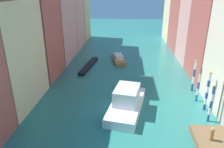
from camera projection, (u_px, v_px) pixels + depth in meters
The scene contains 18 objects.
ground_plane at pixel (124, 74), 39.50m from camera, with size 154.00×154.00×0.00m, color #28756B.
building_left_1 at pixel (0, 54), 27.09m from camera, with size 7.75×10.37×14.05m.
building_left_2 at pixel (30, 11), 34.78m from camera, with size 7.75×8.79×22.39m.
building_left_3 at pixel (51, 11), 44.58m from camera, with size 7.75×11.20×20.46m.
building_left_4 at pixel (65, 8), 54.32m from camera, with size 7.75×9.55×19.93m.
building_left_5 at pixel (75, 16), 64.25m from camera, with size 7.75×8.76×14.07m.
building_right_2 at pixel (224, 13), 33.48m from camera, with size 7.75×9.83×22.07m.
building_right_3 at pixel (204, 10), 42.35m from camera, with size 7.75×9.16×21.34m.
building_right_4 at pixel (189, 21), 53.05m from camera, with size 7.75×11.07×14.15m.
building_right_5 at pixel (180, 8), 62.24m from camera, with size 7.75×10.47×18.67m.
person_on_dock at pixel (212, 134), 20.93m from camera, with size 0.36×0.36×1.44m.
mooring_pole_0 at pixel (211, 103), 24.66m from camera, with size 0.30×0.30×4.77m.
mooring_pole_1 at pixel (207, 91), 26.98m from camera, with size 0.38×0.38×5.31m.
mooring_pole_2 at pixel (198, 87), 29.37m from camera, with size 0.29×0.29×4.07m.
mooring_pole_3 at pixel (194, 75), 32.25m from camera, with size 0.35×0.35×4.99m.
vaporetto_white at pixel (127, 102), 27.52m from camera, with size 5.30×9.92×3.16m.
gondola_black at pixel (89, 65), 43.16m from camera, with size 2.28×10.13×0.53m.
motorboat_0 at pixel (119, 59), 46.30m from camera, with size 3.55×7.20×1.57m.
Camera 1 is at (0.62, -12.23, 14.69)m, focal length 34.46 mm.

